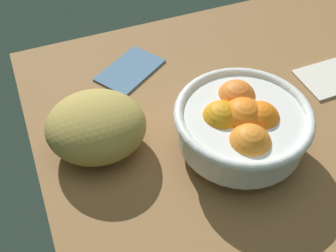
{
  "coord_description": "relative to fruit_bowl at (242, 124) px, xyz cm",
  "views": [
    {
      "loc": [
        36.06,
        49.7,
        57.64
      ],
      "look_at": [
        18.26,
        4.41,
        5.0
      ],
      "focal_mm": 46.51,
      "sensor_mm": 36.0,
      "label": 1
    }
  ],
  "objects": [
    {
      "name": "napkin_folded",
      "position": [
        -26.64,
        -9.48,
        -5.54
      ],
      "size": [
        14.16,
        9.77,
        0.96
      ],
      "primitive_type": "cube",
      "rotation": [
        0.0,
        0.0,
        0.02
      ],
      "color": "silver",
      "rests_on": "ground"
    },
    {
      "name": "napkin_spare",
      "position": [
        10.89,
        -26.34,
        -5.59
      ],
      "size": [
        15.79,
        14.36,
        0.85
      ],
      "primitive_type": "cube",
      "rotation": [
        0.0,
        0.0,
        0.58
      ],
      "color": "slate",
      "rests_on": "ground"
    },
    {
      "name": "fruit_bowl",
      "position": [
        0.0,
        0.0,
        0.0
      ],
      "size": [
        22.48,
        22.48,
        10.6
      ],
      "color": "white",
      "rests_on": "ground"
    },
    {
      "name": "ground_plane",
      "position": [
        -7.29,
        -9.27,
        -7.52
      ],
      "size": [
        80.83,
        63.75,
        3.0
      ],
      "primitive_type": "cube",
      "color": "olive"
    },
    {
      "name": "bread_loaf",
      "position": [
        22.03,
        -9.69,
        -1.14
      ],
      "size": [
        20.2,
        19.08,
        9.75
      ],
      "primitive_type": "ellipsoid",
      "rotation": [
        0.0,
        0.0,
        6.01
      ],
      "color": "#AF9448",
      "rests_on": "ground"
    }
  ]
}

